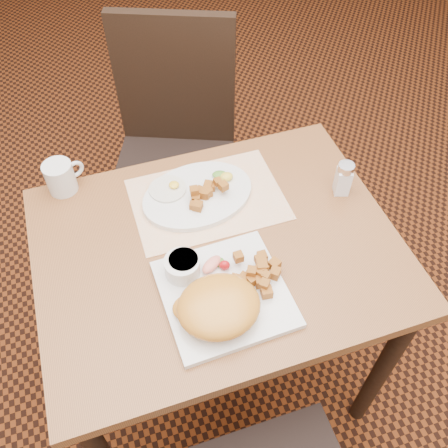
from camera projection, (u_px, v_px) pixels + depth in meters
ground at (220, 369)px, 1.83m from camera, size 8.00×8.00×0.00m
table at (218, 270)px, 1.33m from camera, size 0.90×0.70×0.75m
chair_far at (175, 142)px, 1.81m from camera, size 0.55×0.56×0.97m
placemat at (207, 199)px, 1.34m from camera, size 0.40×0.28×0.00m
plate_square at (225, 294)px, 1.15m from camera, size 0.29×0.29×0.02m
plate_oval at (198, 195)px, 1.34m from camera, size 0.34×0.27×0.02m
hollandaise_mound at (218, 307)px, 1.08m from camera, size 0.19×0.17×0.07m
ramekin at (182, 266)px, 1.16m from camera, size 0.08×0.08×0.05m
garnish_sq at (216, 264)px, 1.18m from camera, size 0.08×0.06×0.03m
fried_egg at (169, 188)px, 1.34m from camera, size 0.10×0.10×0.02m
garnish_ov at (224, 176)px, 1.36m from camera, size 0.06×0.05×0.02m
salt_shaker at (343, 178)px, 1.32m from camera, size 0.05×0.05×0.10m
coffee_mug at (61, 177)px, 1.34m from camera, size 0.11×0.08×0.09m
home_fries_sq at (258, 274)px, 1.15m from camera, size 0.13×0.13×0.04m
home_fries_ov at (204, 193)px, 1.32m from camera, size 0.12×0.09×0.04m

